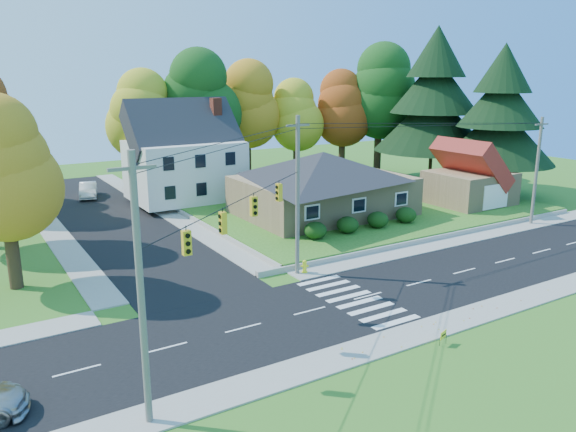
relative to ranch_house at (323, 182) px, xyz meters
name	(u,v)px	position (x,y,z in m)	size (l,w,h in m)	color
ground	(368,296)	(-8.00, -16.00, -3.27)	(120.00, 120.00, 0.00)	#3D7923
road_main	(368,296)	(-8.00, -16.00, -3.26)	(90.00, 8.00, 0.02)	black
road_cross	(109,218)	(-16.00, 10.00, -3.25)	(8.00, 44.00, 0.02)	black
sidewalk_north	(318,270)	(-8.00, -11.00, -3.23)	(90.00, 2.00, 0.08)	#9C9A90
sidewalk_south	(432,328)	(-8.00, -21.00, -3.23)	(90.00, 2.00, 0.08)	#9C9A90
lawn	(335,199)	(5.00, 5.00, -3.02)	(30.00, 30.00, 0.50)	#3D7923
ranch_house	(323,182)	(0.00, 0.00, 0.00)	(14.60, 10.60, 5.40)	tan
colonial_house	(185,157)	(-7.96, 12.00, 1.32)	(10.40, 8.40, 9.60)	silver
garage	(470,179)	(14.00, -4.01, -0.42)	(7.30, 6.30, 4.60)	tan
hedge_row	(363,222)	(-0.50, -6.20, -2.13)	(10.70, 1.70, 1.27)	#163A10
traffic_infrastructure	(354,205)	(-8.15, -14.65, 1.88)	(38.10, 10.66, 10.00)	#666059
tree_lot_0	(142,115)	(-10.00, 18.00, 5.04)	(6.72, 6.72, 12.51)	#3F2A19
tree_lot_1	(200,101)	(-4.00, 17.00, 6.35)	(7.84, 7.84, 14.60)	#3F2A19
tree_lot_2	(247,105)	(2.00, 18.00, 5.70)	(7.28, 7.28, 13.56)	#3F2A19
tree_lot_3	(296,115)	(8.00, 17.00, 4.39)	(6.16, 6.16, 11.47)	#3F2A19
tree_lot_4	(343,109)	(14.00, 16.00, 5.04)	(6.72, 6.72, 12.51)	#3F2A19
tree_lot_5	(380,92)	(18.00, 14.00, 7.00)	(8.40, 8.40, 15.64)	#3F2A19
conifer_east_a	(434,102)	(19.00, 6.00, 6.12)	(12.80, 12.80, 16.96)	#3F2A19
conifer_east_b	(500,116)	(20.00, -2.00, 5.01)	(11.20, 11.20, 14.84)	#3F2A19
tree_west_0	(2,169)	(-25.00, -4.00, 3.89)	(6.16, 6.16, 11.47)	#3F2A19
white_car	(88,190)	(-15.63, 19.65, -2.48)	(1.62, 4.64, 1.53)	silver
fire_hydrant	(305,267)	(-9.02, -10.92, -2.84)	(0.51, 0.40, 0.90)	yellow
yard_sign	(443,335)	(-8.82, -22.50, -2.76)	(0.55, 0.21, 0.71)	black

